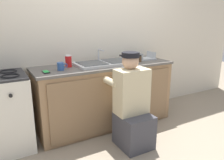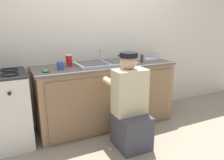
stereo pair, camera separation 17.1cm
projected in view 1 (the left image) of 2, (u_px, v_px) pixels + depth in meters
ground_plane at (116, 132)px, 2.93m from camera, size 12.00×12.00×0.00m
back_wall at (93, 34)px, 3.15m from camera, size 6.00×0.10×2.50m
counter_cabinet at (105, 96)px, 3.06m from camera, size 1.88×0.62×0.84m
countertop at (105, 65)px, 2.96m from camera, size 1.92×0.62×0.03m
sink_double_basin at (105, 63)px, 2.95m from camera, size 0.80×0.44×0.19m
stove_range at (1, 113)px, 2.44m from camera, size 0.61×0.62×0.89m
plumber_person at (132, 108)px, 2.52m from camera, size 0.42×0.61×1.10m
soda_cup_red at (68, 61)px, 2.76m from camera, size 0.08×0.08×0.15m
coffee_mug at (61, 66)px, 2.58m from camera, size 0.13×0.08×0.09m
cell_phone at (46, 72)px, 2.49m from camera, size 0.07×0.14×0.01m
spice_bottle_pepper at (140, 59)px, 3.09m from camera, size 0.04×0.04×0.10m
dish_rack_tray at (145, 58)px, 3.31m from camera, size 0.28×0.22×0.11m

